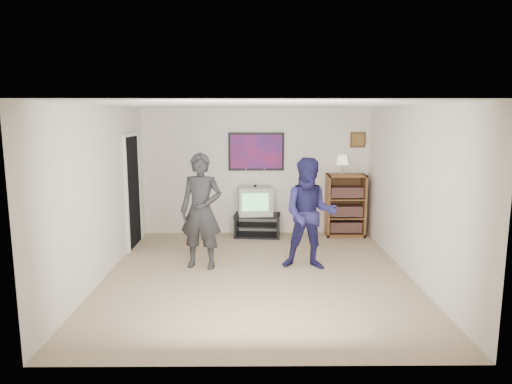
{
  "coord_description": "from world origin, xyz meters",
  "views": [
    {
      "loc": [
        -0.07,
        -6.5,
        2.36
      ],
      "look_at": [
        -0.02,
        0.66,
        1.15
      ],
      "focal_mm": 32.0,
      "sensor_mm": 36.0,
      "label": 1
    }
  ],
  "objects_px": {
    "bookshelf": "(345,205)",
    "person_tall": "(201,211)",
    "person_short": "(310,214)",
    "media_stand": "(257,225)",
    "crt_television": "(255,201)"
  },
  "relations": [
    {
      "from": "media_stand",
      "to": "crt_television",
      "type": "xyz_separation_m",
      "value": [
        -0.04,
        0.0,
        0.49
      ]
    },
    {
      "from": "media_stand",
      "to": "person_tall",
      "type": "height_order",
      "value": "person_tall"
    },
    {
      "from": "crt_television",
      "to": "person_short",
      "type": "xyz_separation_m",
      "value": [
        0.83,
        -1.9,
        0.15
      ]
    },
    {
      "from": "person_tall",
      "to": "person_short",
      "type": "distance_m",
      "value": 1.67
    },
    {
      "from": "bookshelf",
      "to": "person_tall",
      "type": "bearing_deg",
      "value": -144.12
    },
    {
      "from": "media_stand",
      "to": "bookshelf",
      "type": "height_order",
      "value": "bookshelf"
    },
    {
      "from": "person_tall",
      "to": "media_stand",
      "type": "bearing_deg",
      "value": 74.49
    },
    {
      "from": "bookshelf",
      "to": "media_stand",
      "type": "bearing_deg",
      "value": -178.35
    },
    {
      "from": "bookshelf",
      "to": "person_short",
      "type": "relative_size",
      "value": 0.71
    },
    {
      "from": "person_short",
      "to": "bookshelf",
      "type": "bearing_deg",
      "value": 71.13
    },
    {
      "from": "crt_television",
      "to": "bookshelf",
      "type": "height_order",
      "value": "bookshelf"
    },
    {
      "from": "bookshelf",
      "to": "person_tall",
      "type": "relative_size",
      "value": 0.68
    },
    {
      "from": "media_stand",
      "to": "person_short",
      "type": "distance_m",
      "value": 2.16
    },
    {
      "from": "person_tall",
      "to": "person_short",
      "type": "relative_size",
      "value": 1.04
    },
    {
      "from": "media_stand",
      "to": "bookshelf",
      "type": "bearing_deg",
      "value": 7.01
    }
  ]
}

